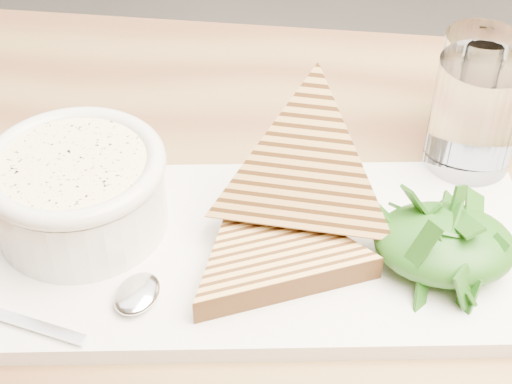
# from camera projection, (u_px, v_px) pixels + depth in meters

# --- Properties ---
(table_top) EXTENTS (1.31, 0.88, 0.04)m
(table_top) POSITION_uv_depth(u_px,v_px,m) (440.00, 378.00, 0.54)
(table_top) COLOR olive
(table_top) RESTS_ON ground
(platter) EXTENTS (0.45, 0.25, 0.01)m
(platter) POSITION_uv_depth(u_px,v_px,m) (253.00, 252.00, 0.59)
(platter) COLOR silver
(platter) RESTS_ON table_top
(soup_bowl) EXTENTS (0.13, 0.13, 0.05)m
(soup_bowl) POSITION_uv_depth(u_px,v_px,m) (80.00, 198.00, 0.59)
(soup_bowl) COLOR silver
(soup_bowl) RESTS_ON platter
(soup) EXTENTS (0.11, 0.11, 0.01)m
(soup) POSITION_uv_depth(u_px,v_px,m) (74.00, 167.00, 0.57)
(soup) COLOR #FDF1A6
(soup) RESTS_ON soup_bowl
(bowl_rim) EXTENTS (0.14, 0.14, 0.01)m
(bowl_rim) POSITION_uv_depth(u_px,v_px,m) (73.00, 164.00, 0.57)
(bowl_rim) COLOR silver
(bowl_rim) RESTS_ON soup_bowl
(sandwich_flat) EXTENTS (0.21, 0.21, 0.02)m
(sandwich_flat) POSITION_uv_depth(u_px,v_px,m) (272.00, 251.00, 0.57)
(sandwich_flat) COLOR tan
(sandwich_flat) RESTS_ON platter
(sandwich_lean) EXTENTS (0.17, 0.18, 0.18)m
(sandwich_lean) POSITION_uv_depth(u_px,v_px,m) (306.00, 174.00, 0.57)
(sandwich_lean) COLOR tan
(sandwich_lean) RESTS_ON sandwich_flat
(salad_base) EXTENTS (0.10, 0.08, 0.04)m
(salad_base) POSITION_uv_depth(u_px,v_px,m) (444.00, 244.00, 0.56)
(salad_base) COLOR #144910
(salad_base) RESTS_ON platter
(arugula_pile) EXTENTS (0.11, 0.10, 0.05)m
(arugula_pile) POSITION_uv_depth(u_px,v_px,m) (446.00, 236.00, 0.56)
(arugula_pile) COLOR #265516
(arugula_pile) RESTS_ON platter
(spoon_bowl) EXTENTS (0.04, 0.05, 0.01)m
(spoon_bowl) POSITION_uv_depth(u_px,v_px,m) (137.00, 294.00, 0.54)
(spoon_bowl) COLOR silver
(spoon_bowl) RESTS_ON platter
(spoon_handle) EXTENTS (0.10, 0.03, 0.00)m
(spoon_handle) POSITION_uv_depth(u_px,v_px,m) (18.00, 320.00, 0.53)
(spoon_handle) COLOR silver
(spoon_handle) RESTS_ON platter
(glass_near) EXTENTS (0.07, 0.07, 0.11)m
(glass_near) POSITION_uv_depth(u_px,v_px,m) (474.00, 121.00, 0.64)
(glass_near) COLOR white
(glass_near) RESTS_ON table_top
(glass_far) EXTENTS (0.06, 0.06, 0.10)m
(glass_far) POSITION_uv_depth(u_px,v_px,m) (474.00, 87.00, 0.69)
(glass_far) COLOR white
(glass_far) RESTS_ON table_top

